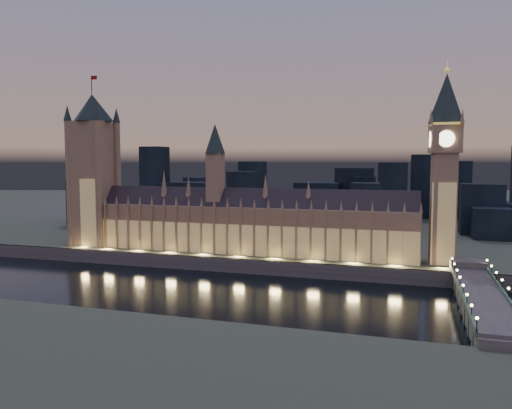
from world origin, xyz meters
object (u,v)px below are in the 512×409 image
(palace_of_westminster, at_px, (245,222))
(westminster_bridge, at_px, (480,300))
(victoria_tower, at_px, (94,162))
(elizabeth_tower, at_px, (445,152))

(palace_of_westminster, height_order, westminster_bridge, palace_of_westminster)
(victoria_tower, distance_m, westminster_bridge, 245.47)
(palace_of_westminster, height_order, elizabeth_tower, elizabeth_tower)
(victoria_tower, distance_m, elizabeth_tower, 218.06)
(elizabeth_tower, bearing_deg, palace_of_westminster, -179.91)
(victoria_tower, xyz_separation_m, westminster_bridge, (229.64, -65.38, -56.99))
(palace_of_westminster, bearing_deg, elizabeth_tower, 0.09)
(victoria_tower, relative_size, elizabeth_tower, 1.03)
(elizabeth_tower, bearing_deg, victoria_tower, -180.00)
(westminster_bridge, bearing_deg, elizabeth_tower, 100.10)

